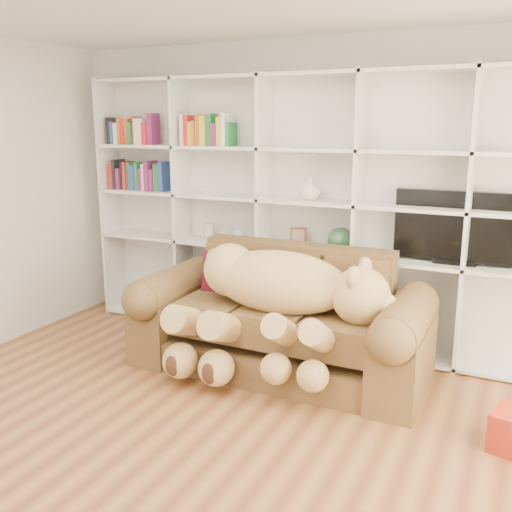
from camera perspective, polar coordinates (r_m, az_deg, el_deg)
The scene contains 13 objects.
floor at distance 3.54m, azimuth -9.13°, elevation -20.84°, with size 5.00×5.00×0.00m, color brown.
wall_back at distance 5.22m, azimuth 6.16°, elevation 6.24°, with size 5.00×0.02×2.70m, color silver.
bookshelf at distance 5.18m, azimuth 3.12°, elevation 5.76°, with size 4.43×0.35×2.40m.
sofa at distance 4.66m, azimuth 2.49°, elevation -6.93°, with size 2.33×1.01×0.98m.
teddy_bear at distance 4.38m, azimuth 1.94°, elevation -4.08°, with size 1.67×0.93×0.97m.
throw_pillow at distance 4.96m, azimuth -3.06°, elevation -1.84°, with size 0.39×0.13×0.39m, color #5B0F1C.
tv at distance 4.83m, azimuth 19.54°, elevation 2.65°, with size 0.99×0.18×0.59m.
picture_frame at distance 5.13m, azimuth 4.27°, elevation 1.84°, with size 0.15×0.03×0.19m, color brown.
green_vase at distance 5.00m, azimuth 8.43°, elevation 1.56°, with size 0.23×0.23×0.23m, color #2E5A37.
figurine_tall at distance 5.53m, azimuth -4.71°, elevation 2.46°, with size 0.08×0.08×0.17m, color beige.
figurine_short at distance 5.46m, azimuth -3.18°, elevation 2.04°, with size 0.07×0.07×0.11m, color beige.
snow_globe at distance 5.38m, azimuth -1.69°, elevation 2.00°, with size 0.12×0.12×0.12m, color silver.
shelf_vase at distance 5.03m, azimuth 5.40°, elevation 6.71°, with size 0.18×0.18×0.19m, color silver.
Camera 1 is at (1.73, -2.38, 1.97)m, focal length 40.00 mm.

